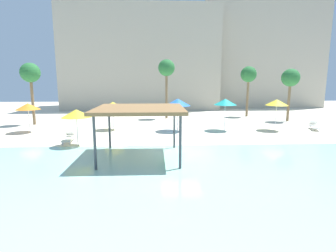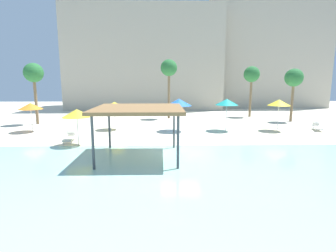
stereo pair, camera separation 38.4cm
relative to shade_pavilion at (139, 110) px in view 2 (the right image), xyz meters
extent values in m
plane|color=beige|center=(2.47, 1.18, -2.77)|extent=(80.00, 80.00, 0.00)
cube|color=#99D1C6|center=(2.47, -4.07, -2.75)|extent=(44.00, 13.50, 0.04)
cylinder|color=#42474C|center=(-2.09, 2.09, -1.39)|extent=(0.14, 0.14, 2.75)
cylinder|color=#42474C|center=(2.09, 2.09, -1.39)|extent=(0.14, 0.14, 2.75)
cylinder|color=#42474C|center=(-2.09, -2.09, -1.39)|extent=(0.14, 0.14, 2.75)
cylinder|color=#42474C|center=(2.09, -2.09, -1.39)|extent=(0.14, 0.14, 2.75)
cube|color=olive|center=(0.00, 0.00, 0.07)|extent=(4.89, 4.89, 0.18)
cylinder|color=silver|center=(-2.94, 9.02, -1.77)|extent=(0.06, 0.06, 1.99)
cone|color=yellow|center=(-2.94, 9.02, -0.52)|extent=(1.91, 1.91, 0.52)
cylinder|color=silver|center=(7.02, 8.22, -1.63)|extent=(0.06, 0.06, 2.27)
cone|color=teal|center=(7.02, 8.22, -0.22)|extent=(1.99, 1.99, 0.55)
cylinder|color=silver|center=(11.60, 8.08, -1.65)|extent=(0.06, 0.06, 2.23)
cone|color=yellow|center=(11.60, 8.08, -0.27)|extent=(1.94, 1.94, 0.53)
cylinder|color=silver|center=(-9.98, 8.14, -1.79)|extent=(0.06, 0.06, 1.96)
cone|color=orange|center=(-9.98, 8.14, -0.54)|extent=(2.00, 2.00, 0.55)
cylinder|color=silver|center=(2.81, 8.17, -1.65)|extent=(0.06, 0.06, 2.23)
cone|color=blue|center=(2.81, 8.17, -0.23)|extent=(2.22, 2.22, 0.61)
cylinder|color=silver|center=(-4.43, 3.05, -1.79)|extent=(0.06, 0.06, 1.96)
cone|color=yellow|center=(-4.43, 3.05, -0.53)|extent=(1.97, 1.97, 0.54)
cylinder|color=white|center=(15.20, 7.28, -2.66)|extent=(0.05, 0.05, 0.22)
cylinder|color=white|center=(14.75, 7.45, -2.66)|extent=(0.05, 0.05, 0.22)
cylinder|color=white|center=(15.71, 8.63, -2.66)|extent=(0.05, 0.05, 0.22)
cylinder|color=white|center=(15.26, 8.80, -2.66)|extent=(0.05, 0.05, 0.22)
cube|color=white|center=(15.23, 8.04, -2.50)|extent=(1.19, 1.90, 0.10)
cube|color=white|center=(15.49, 8.73, -2.22)|extent=(0.74, 0.69, 0.40)
cylinder|color=white|center=(-5.08, 3.34, -2.66)|extent=(0.05, 0.05, 0.22)
cylinder|color=white|center=(-5.56, 3.28, -2.66)|extent=(0.05, 0.05, 0.22)
cylinder|color=white|center=(-5.24, 4.77, -2.66)|extent=(0.05, 0.05, 0.22)
cylinder|color=white|center=(-5.72, 4.72, -2.66)|extent=(0.05, 0.05, 0.22)
cube|color=white|center=(-5.40, 4.03, -2.50)|extent=(0.80, 1.86, 0.10)
cube|color=white|center=(-5.48, 4.76, -2.22)|extent=(0.65, 0.57, 0.40)
cylinder|color=brown|center=(15.32, 13.23, -0.60)|extent=(0.28, 0.28, 4.35)
sphere|color=#286B33|center=(15.32, 13.23, 1.93)|extent=(1.90, 1.90, 1.90)
cylinder|color=brown|center=(12.16, 17.24, -0.37)|extent=(0.28, 0.28, 4.79)
sphere|color=#286B33|center=(12.16, 17.24, 2.37)|extent=(1.90, 1.90, 1.90)
cylinder|color=brown|center=(-11.37, 12.19, -0.36)|extent=(0.28, 0.28, 4.81)
sphere|color=#286B33|center=(-11.37, 12.19, 2.39)|extent=(1.90, 1.90, 1.90)
cylinder|color=brown|center=(2.16, 16.05, -0.03)|extent=(0.28, 0.28, 5.48)
sphere|color=#286B33|center=(2.16, 16.05, 3.06)|extent=(1.90, 1.90, 1.90)
cube|color=#B2A893|center=(-1.33, 29.36, 4.84)|extent=(23.40, 11.22, 15.21)
cube|color=#B2A893|center=(18.49, 30.87, 5.81)|extent=(18.93, 9.00, 17.16)
camera|label=1|loc=(0.89, -14.79, 1.65)|focal=28.27mm
camera|label=2|loc=(1.28, -14.81, 1.65)|focal=28.27mm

